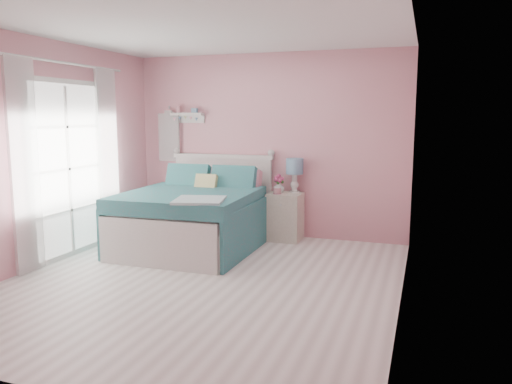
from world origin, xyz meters
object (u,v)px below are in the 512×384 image
Objects in this scene: bed at (195,217)px; table_lamp at (295,169)px; teacup at (277,191)px; vase at (279,187)px; nightstand at (285,217)px.

bed reaches higher than table_lamp.
bed is at bearing -144.35° from teacup.
teacup is at bearing -88.22° from vase.
vase is at bearing 91.78° from teacup.
bed is 1.27m from nightstand.
nightstand is at bearing 35.13° from bed.
bed reaches higher than nightstand.
table_lamp is 0.34m from vase.
table_lamp reaches higher than nightstand.
teacup is at bearing -132.05° from table_lamp.
bed reaches higher than teacup.
bed reaches higher than vase.
table_lamp is (1.12, 0.87, 0.59)m from bed.
nightstand is at bearing 8.70° from vase.
table_lamp is at bearing 36.22° from bed.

